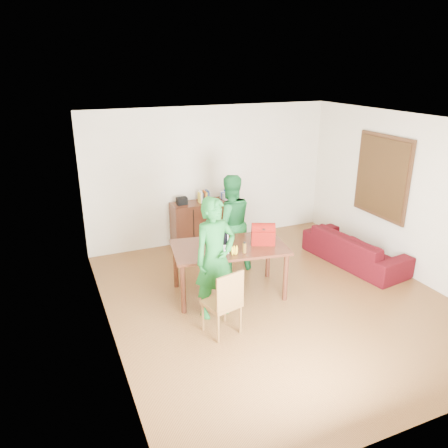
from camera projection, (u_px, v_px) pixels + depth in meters
name	position (u px, v px, depth m)	size (l,w,h in m)	color
room	(277.00, 217.00, 6.43)	(5.20, 5.70, 2.90)	#4A2612
table	(229.00, 252.00, 6.72)	(1.87, 1.24, 0.81)	#32180D
chair	(222.00, 315.00, 5.85)	(0.52, 0.50, 0.95)	brown
person_near	(215.00, 258.00, 6.10)	(0.64, 0.42, 1.77)	#145A1F
person_far	(230.00, 223.00, 7.52)	(0.83, 0.65, 1.71)	#156028
laptop	(217.00, 247.00, 6.52)	(0.41, 0.35, 0.24)	white
bananas	(234.00, 253.00, 6.38)	(0.14, 0.09, 0.05)	gold
bottle	(244.00, 247.00, 6.42)	(0.06, 0.06, 0.17)	brown
red_bag	(263.00, 236.00, 6.73)	(0.36, 0.21, 0.27)	maroon
sofa	(355.00, 248.00, 7.91)	(1.97, 0.77, 0.58)	#3A0707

